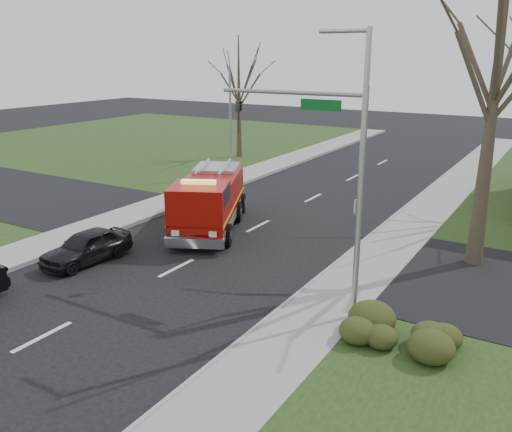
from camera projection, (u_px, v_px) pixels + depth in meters
The scene contains 11 objects.
ground at pixel (176, 268), 20.30m from camera, with size 120.00×120.00×0.00m, color black.
sidewalk_right at pixel (329, 304), 17.22m from camera, with size 2.40×80.00×0.15m, color gray.
sidewalk_left at pixel (64, 239), 23.33m from camera, with size 2.40×80.00×0.15m, color gray.
hedge_corner at pixel (409, 325), 14.88m from camera, with size 2.80×2.00×0.90m, color #2F3814.
bare_tree_near at pixel (498, 63), 18.41m from camera, with size 6.00×6.00×12.00m.
bare_tree_left at pixel (239, 84), 40.04m from camera, with size 4.50×4.50×9.00m.
traffic_signal_mast at pixel (325, 150), 17.61m from camera, with size 5.29×0.18×6.80m.
streetlight_pole at pixel (359, 172), 15.06m from camera, with size 1.48×0.16×8.40m.
utility_pole_far at pixel (230, 123), 34.14m from camera, with size 0.14×0.14×7.00m, color gray.
fire_engine at pixel (209, 202), 24.54m from camera, with size 5.09×7.26×2.79m.
parked_car_maroon at pixel (87, 247), 20.75m from camera, with size 1.48×3.68×1.26m, color black.
Camera 1 is at (12.27, -14.64, 7.73)m, focal length 38.00 mm.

